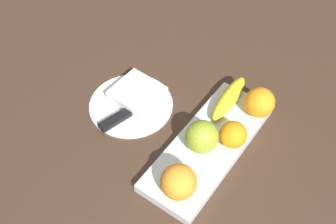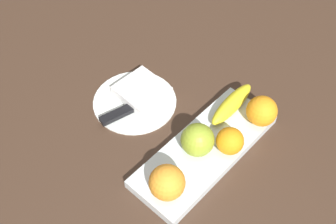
# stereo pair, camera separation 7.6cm
# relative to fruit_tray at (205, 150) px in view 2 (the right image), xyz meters

# --- Properties ---
(ground_plane) EXTENTS (2.40, 2.40, 0.00)m
(ground_plane) POSITION_rel_fruit_tray_xyz_m (0.05, 0.01, -0.01)
(ground_plane) COLOR #3F2B1F
(fruit_tray) EXTENTS (0.36, 0.14, 0.02)m
(fruit_tray) POSITION_rel_fruit_tray_xyz_m (0.00, 0.00, 0.00)
(fruit_tray) COLOR silver
(fruit_tray) RESTS_ON ground_plane
(apple) EXTENTS (0.07, 0.07, 0.07)m
(apple) POSITION_rel_fruit_tray_xyz_m (-0.02, 0.01, 0.05)
(apple) COLOR #8EA62B
(apple) RESTS_ON fruit_tray
(banana) EXTENTS (0.16, 0.05, 0.04)m
(banana) POSITION_rel_fruit_tray_xyz_m (0.13, 0.02, 0.03)
(banana) COLOR yellow
(banana) RESTS_ON fruit_tray
(orange_near_apple) EXTENTS (0.07, 0.07, 0.07)m
(orange_near_apple) POSITION_rel_fruit_tray_xyz_m (-0.14, -0.01, 0.05)
(orange_near_apple) COLOR orange
(orange_near_apple) RESTS_ON fruit_tray
(orange_near_banana) EXTENTS (0.06, 0.06, 0.06)m
(orange_near_banana) POSITION_rel_fruit_tray_xyz_m (0.03, -0.04, 0.04)
(orange_near_banana) COLOR orange
(orange_near_banana) RESTS_ON fruit_tray
(orange_center) EXTENTS (0.07, 0.07, 0.07)m
(orange_center) POSITION_rel_fruit_tray_xyz_m (0.14, -0.05, 0.05)
(orange_center) COLOR orange
(orange_center) RESTS_ON fruit_tray
(dinner_plate) EXTENTS (0.21, 0.21, 0.01)m
(dinner_plate) POSITION_rel_fruit_tray_xyz_m (0.00, 0.22, -0.01)
(dinner_plate) COLOR white
(dinner_plate) RESTS_ON ground_plane
(folded_napkin) EXTENTS (0.11, 0.12, 0.02)m
(folded_napkin) POSITION_rel_fruit_tray_xyz_m (0.03, 0.22, 0.01)
(folded_napkin) COLOR white
(folded_napkin) RESTS_ON dinner_plate
(knife) EXTENTS (0.18, 0.07, 0.01)m
(knife) POSITION_rel_fruit_tray_xyz_m (-0.05, 0.21, 0.00)
(knife) COLOR silver
(knife) RESTS_ON dinner_plate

